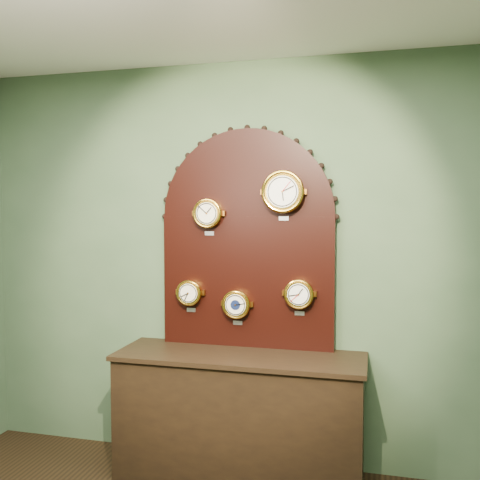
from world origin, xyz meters
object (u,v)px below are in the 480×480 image
(arabic_clock, at_px, (283,192))
(display_board, at_px, (247,232))
(barometer, at_px, (237,304))
(roman_clock, at_px, (208,213))
(hygrometer, at_px, (190,293))
(tide_clock, at_px, (299,294))
(shop_counter, at_px, (239,418))

(arabic_clock, bearing_deg, display_board, 165.37)
(barometer, bearing_deg, roman_clock, 180.00)
(hygrometer, xyz_separation_m, tide_clock, (0.77, -0.00, 0.02))
(shop_counter, relative_size, arabic_clock, 4.81)
(display_board, bearing_deg, shop_counter, -90.00)
(shop_counter, xyz_separation_m, display_board, (0.00, 0.22, 1.23))
(barometer, bearing_deg, display_board, 48.56)
(shop_counter, distance_m, tide_clock, 0.91)
(hygrometer, bearing_deg, tide_clock, -0.04)
(display_board, relative_size, arabic_clock, 4.60)
(hygrometer, distance_m, barometer, 0.35)
(arabic_clock, distance_m, tide_clock, 0.69)
(hygrometer, xyz_separation_m, barometer, (0.34, -0.00, -0.07))
(roman_clock, height_order, hygrometer, roman_clock)
(roman_clock, bearing_deg, tide_clock, 0.01)
(roman_clock, xyz_separation_m, barometer, (0.20, -0.00, -0.62))
(shop_counter, distance_m, barometer, 0.75)
(display_board, relative_size, roman_clock, 6.02)
(display_board, xyz_separation_m, roman_clock, (-0.26, -0.07, 0.13))
(arabic_clock, xyz_separation_m, tide_clock, (0.11, 0.00, -0.68))
(shop_counter, relative_size, tide_clock, 6.41)
(hygrometer, bearing_deg, display_board, 9.34)
(shop_counter, xyz_separation_m, barometer, (-0.06, 0.15, 0.73))
(shop_counter, bearing_deg, tide_clock, 22.60)
(shop_counter, relative_size, barometer, 6.47)
(barometer, bearing_deg, arabic_clock, -0.35)
(barometer, bearing_deg, tide_clock, 0.02)
(hygrometer, bearing_deg, roman_clock, -0.26)
(shop_counter, xyz_separation_m, hygrometer, (-0.40, 0.15, 0.80))
(shop_counter, distance_m, display_board, 1.25)
(display_board, height_order, arabic_clock, display_board)
(arabic_clock, distance_m, hygrometer, 0.96)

